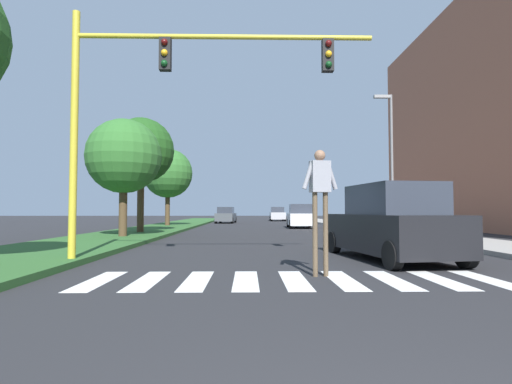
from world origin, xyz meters
TOP-DOWN VIEW (x-y plane):
  - ground_plane at (0.00, 30.00)m, footprint 140.00×140.00m
  - crosswalk at (0.00, 6.42)m, footprint 7.65×2.20m
  - median_strip at (-6.85, 28.00)m, footprint 4.18×64.00m
  - tree_mid at (-6.43, 17.24)m, footprint 3.34×3.34m
  - tree_far at (-6.61, 20.90)m, footprint 3.51×3.51m
  - tree_distant at (-7.08, 30.74)m, footprint 3.82×3.82m
  - sidewalk_right at (7.52, 28.00)m, footprint 3.00×64.00m
  - traffic_light_gantry at (-2.99, 8.69)m, footprint 7.34×0.30m
  - street_lamp_right at (6.93, 20.98)m, footprint 1.02×0.24m
  - pedestrian_performer at (0.56, 6.86)m, footprint 0.75×0.31m
  - suv_crossing at (2.89, 9.52)m, footprint 2.52×4.81m
  - sedan_midblock at (3.06, 29.21)m, footprint 2.00×4.20m
  - sedan_distant at (-3.09, 41.06)m, footprint 2.07×4.55m
  - sedan_far_horizon at (2.84, 49.91)m, footprint 1.92×4.47m

SIDE VIEW (x-z plane):
  - ground_plane at x=0.00m, z-range 0.00..0.00m
  - crosswalk at x=0.00m, z-range 0.00..0.01m
  - median_strip at x=-6.85m, z-range 0.00..0.15m
  - sidewalk_right at x=7.52m, z-range 0.00..0.15m
  - sedan_distant at x=-3.09m, z-range -0.06..1.58m
  - sedan_far_horizon at x=2.84m, z-range -0.06..1.66m
  - sedan_midblock at x=3.06m, z-range -0.07..1.69m
  - suv_crossing at x=2.89m, z-range -0.05..1.92m
  - pedestrian_performer at x=0.56m, z-range 0.42..2.91m
  - tree_mid at x=-6.43m, z-range 1.08..6.33m
  - tree_distant at x=-7.08m, z-range 1.19..7.13m
  - traffic_light_gantry at x=-2.99m, z-range 1.30..7.30m
  - tree_far at x=-6.61m, z-range 1.44..7.57m
  - street_lamp_right at x=6.93m, z-range 0.84..8.34m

